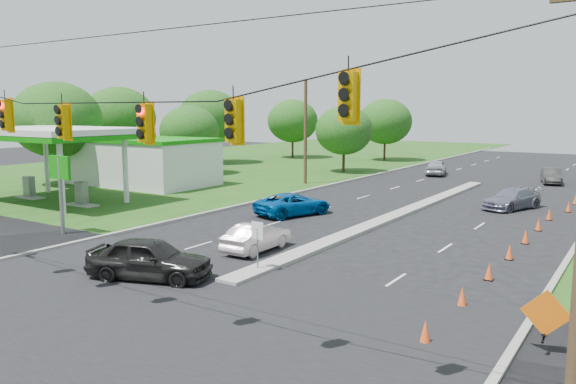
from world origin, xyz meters
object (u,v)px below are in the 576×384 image
Objects in this scene: gas_station at (130,157)px; blue_pickup at (293,204)px; white_sedan at (257,237)px; black_sedan at (150,259)px.

blue_pickup is (18.15, -3.08, -1.89)m from gas_station.
blue_pickup is (-3.42, 8.39, 0.05)m from white_sedan.
gas_station is 4.14× the size of black_sedan.
white_sedan is 9.06m from blue_pickup.
black_sedan is 14.40m from blue_pickup.
blue_pickup is at bearing -9.62° from gas_station.
black_sedan is 5.82m from white_sedan.
white_sedan is at bearing 131.28° from blue_pickup.
black_sedan is 1.22× the size of white_sedan.
gas_station is 18.50m from blue_pickup.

